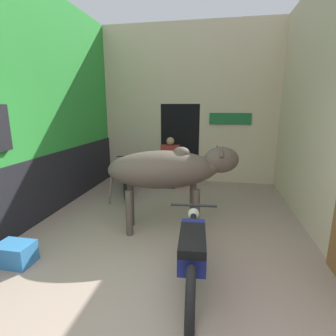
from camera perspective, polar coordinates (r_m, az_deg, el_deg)
ground_plane at (r=2.86m, az=-8.87°, el=-30.40°), size 30.00×30.00×0.00m
wall_left_shopfront at (r=5.37m, az=-24.93°, el=11.66°), size 0.25×4.95×3.99m
wall_back_with_doorway at (r=7.17m, az=4.10°, el=10.96°), size 4.48×0.93×3.99m
wall_right_with_door at (r=4.64m, az=31.13°, el=11.43°), size 0.22×4.95×3.99m
cow at (r=4.10m, az=0.47°, el=-0.39°), size 2.11×1.02×1.39m
motorcycle_near at (r=3.00m, az=5.31°, el=-17.39°), size 0.58×2.02×0.76m
motorcycle_far at (r=6.30m, az=-8.80°, el=-1.08°), size 0.76×1.95×0.74m
shopkeeper_seated at (r=6.47m, az=0.43°, el=1.40°), size 0.45×0.33×1.24m
plastic_stool at (r=6.62m, az=2.84°, el=-2.00°), size 0.37×0.37×0.42m
crate at (r=4.01m, az=-30.29°, el=-15.81°), size 0.44×0.32×0.28m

